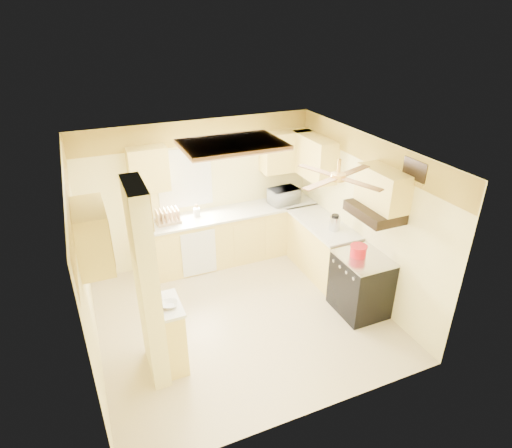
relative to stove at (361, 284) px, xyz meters
name	(u,v)px	position (x,y,z in m)	size (l,w,h in m)	color
floor	(242,316)	(-1.67, 0.55, -0.46)	(4.00, 4.00, 0.00)	beige
ceiling	(238,153)	(-1.67, 0.55, 2.04)	(4.00, 4.00, 0.00)	white
wall_back	(200,193)	(-1.67, 2.45, 0.79)	(4.00, 4.00, 0.00)	#FFEF9B
wall_front	(310,328)	(-1.67, -1.35, 0.79)	(4.00, 4.00, 0.00)	#FFEF9B
wall_left	(83,274)	(-3.67, 0.55, 0.79)	(3.80, 3.80, 0.00)	#FFEF9B
wall_right	(363,217)	(0.33, 0.55, 0.79)	(3.80, 3.80, 0.00)	#FFEF9B
wallpaper_border	(197,133)	(-1.67, 2.43, 1.84)	(4.00, 0.02, 0.40)	#FFDF4B
partition_column	(147,287)	(-3.02, 0.00, 0.79)	(0.20, 0.70, 2.50)	#FFEF9B
partition_ledge	(172,336)	(-2.80, 0.00, -0.01)	(0.25, 0.55, 0.90)	#F4DD5D
ledge_top	(169,305)	(-2.80, 0.00, 0.46)	(0.28, 0.58, 0.04)	silver
lower_cabinets_back	(235,236)	(-1.17, 2.15, -0.01)	(3.00, 0.60, 0.90)	#F4DD5D
lower_cabinets_right	(322,248)	(0.03, 1.15, -0.01)	(0.60, 1.40, 0.90)	#F4DD5D
countertop_back	(234,212)	(-1.17, 2.14, 0.46)	(3.04, 0.64, 0.04)	silver
countertop_right	(323,224)	(0.02, 1.15, 0.46)	(0.64, 1.44, 0.04)	silver
dishwasher_panel	(199,253)	(-1.92, 1.84, -0.03)	(0.58, 0.02, 0.80)	white
window	(185,179)	(-1.92, 2.44, 1.09)	(0.92, 0.02, 1.02)	white
upper_cab_back_left	(148,169)	(-2.52, 2.27, 1.39)	(0.60, 0.35, 0.70)	#F4DD5D
upper_cab_back_right	(286,151)	(-0.12, 2.27, 1.39)	(0.90, 0.35, 0.70)	#F4DD5D
upper_cab_right	(314,157)	(0.16, 1.80, 1.39)	(0.35, 1.00, 0.70)	#F4DD5D
upper_cab_left_wall	(92,236)	(-3.49, 0.30, 1.39)	(0.35, 0.75, 0.70)	#F4DD5D
upper_cab_over_stove	(383,188)	(0.16, 0.00, 1.49)	(0.35, 0.76, 0.52)	#F4DD5D
stove	(361,284)	(0.00, 0.00, 0.00)	(0.68, 0.77, 0.92)	black
range_hood	(374,212)	(0.07, 0.00, 1.16)	(0.50, 0.76, 0.14)	black
poster_menu	(151,238)	(-2.91, 0.00, 1.39)	(0.02, 0.42, 0.57)	black
poster_nashville	(157,288)	(-2.91, 0.00, 0.74)	(0.02, 0.42, 0.57)	black
ceiling_light_panel	(232,145)	(-1.57, 1.05, 2.00)	(1.35, 0.95, 0.06)	brown
ceiling_fan	(338,176)	(-0.67, -0.15, 1.83)	(1.15, 1.15, 0.26)	gold
vent_grate	(415,170)	(0.31, -0.35, 1.84)	(0.02, 0.40, 0.25)	black
microwave	(284,196)	(-0.23, 2.11, 0.62)	(0.51, 0.35, 0.28)	white
bowl	(170,304)	(-2.80, -0.05, 0.50)	(0.20, 0.20, 0.05)	white
dutch_oven	(358,251)	(-0.05, 0.08, 0.54)	(0.25, 0.25, 0.16)	red
kettle	(335,223)	(0.05, 0.86, 0.60)	(0.17, 0.17, 0.26)	silver
dish_rack	(168,218)	(-2.32, 2.16, 0.56)	(0.41, 0.32, 0.23)	tan
utensil_crock	(197,212)	(-1.82, 2.20, 0.55)	(0.11, 0.11, 0.23)	white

